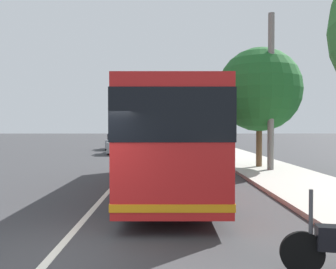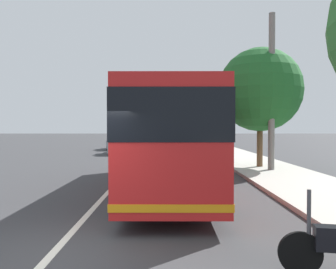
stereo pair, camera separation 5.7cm
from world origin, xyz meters
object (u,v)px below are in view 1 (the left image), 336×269
(car_oncoming, at_px, (170,140))
(car_ahead_same_lane, at_px, (141,137))
(coach_bus, at_px, (170,135))
(car_behind_bus, at_px, (117,142))
(car_far_distant, at_px, (122,145))
(roadside_tree_far_block, at_px, (218,109))
(roadside_tree_mid_block, at_px, (259,90))
(utility_pole, at_px, (271,93))

(car_oncoming, distance_m, car_ahead_same_lane, 12.48)
(coach_bus, distance_m, car_behind_bus, 21.94)
(car_far_distant, xyz_separation_m, car_behind_bus, (5.42, 1.19, 0.01))
(car_behind_bus, relative_size, roadside_tree_far_block, 0.85)
(car_oncoming, bearing_deg, roadside_tree_far_block, -129.22)
(roadside_tree_mid_block, distance_m, roadside_tree_far_block, 17.37)
(coach_bus, relative_size, roadside_tree_mid_block, 1.79)
(car_far_distant, bearing_deg, coach_bus, 12.51)
(utility_pole, bearing_deg, coach_bus, 130.22)
(car_ahead_same_lane, height_order, roadside_tree_mid_block, roadside_tree_mid_block)
(car_far_distant, distance_m, utility_pole, 14.94)
(car_far_distant, bearing_deg, roadside_tree_mid_block, 38.31)
(car_ahead_same_lane, xyz_separation_m, roadside_tree_far_block, (-15.34, -9.01, 3.27))
(car_oncoming, height_order, roadside_tree_mid_block, roadside_tree_mid_block)
(utility_pole, bearing_deg, car_ahead_same_lane, 14.22)
(coach_bus, height_order, car_behind_bus, coach_bus)
(car_far_distant, relative_size, car_ahead_same_lane, 1.02)
(roadside_tree_mid_block, height_order, utility_pole, utility_pole)
(car_oncoming, xyz_separation_m, roadside_tree_far_block, (-3.55, -4.90, 3.26))
(coach_bus, distance_m, roadside_tree_mid_block, 7.57)
(car_far_distant, relative_size, roadside_tree_far_block, 0.84)
(car_oncoming, bearing_deg, coach_bus, 175.90)
(roadside_tree_mid_block, distance_m, utility_pole, 1.39)
(coach_bus, bearing_deg, roadside_tree_far_block, -12.54)
(car_behind_bus, relative_size, roadside_tree_mid_block, 0.74)
(car_ahead_same_lane, xyz_separation_m, roadside_tree_mid_block, (-32.69, -8.44, 3.39))
(car_far_distant, relative_size, roadside_tree_mid_block, 0.73)
(car_behind_bus, xyz_separation_m, car_ahead_same_lane, (16.84, -1.21, 0.01))
(coach_bus, height_order, roadside_tree_far_block, roadside_tree_far_block)
(utility_pole, bearing_deg, car_oncoming, 11.46)
(coach_bus, xyz_separation_m, car_oncoming, (26.40, -0.38, -1.17))
(car_far_distant, distance_m, car_behind_bus, 5.55)
(car_far_distant, height_order, car_ahead_same_lane, car_far_distant)
(coach_bus, bearing_deg, car_ahead_same_lane, 6.05)
(car_far_distant, bearing_deg, roadside_tree_far_block, 126.75)
(coach_bus, height_order, car_ahead_same_lane, coach_bus)
(car_behind_bus, bearing_deg, roadside_tree_mid_block, 27.36)
(roadside_tree_mid_block, bearing_deg, car_oncoming, 11.70)
(utility_pole, bearing_deg, roadside_tree_far_block, -1.17)
(coach_bus, xyz_separation_m, roadside_tree_mid_block, (5.49, -4.71, 2.21))
(coach_bus, bearing_deg, utility_pole, -49.30)
(car_far_distant, xyz_separation_m, roadside_tree_mid_block, (-10.43, -8.46, 3.41))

